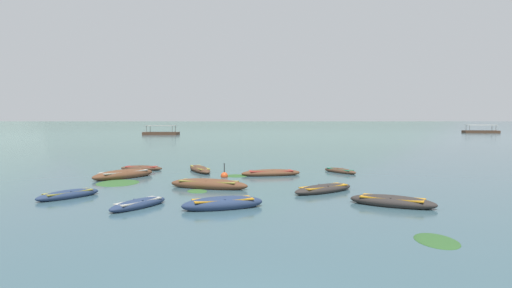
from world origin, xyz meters
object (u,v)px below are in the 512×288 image
(rowboat_7, at_px, (68,195))
(rowboat_9, at_px, (124,175))
(rowboat_2, at_px, (324,189))
(rowboat_4, at_px, (141,168))
(rowboat_5, at_px, (271,173))
(rowboat_6, at_px, (139,204))
(rowboat_3, at_px, (340,171))
(ferry_0, at_px, (481,131))
(rowboat_10, at_px, (392,202))
(rowboat_1, at_px, (200,169))
(rowboat_0, at_px, (209,184))
(mooring_buoy, at_px, (224,176))
(ferry_1, at_px, (161,133))
(rowboat_8, at_px, (223,204))

(rowboat_7, distance_m, rowboat_9, 7.10)
(rowboat_2, xyz_separation_m, rowboat_4, (-12.13, 9.98, -0.02))
(rowboat_5, xyz_separation_m, rowboat_6, (-6.33, -10.51, -0.02))
(rowboat_3, relative_size, ferry_0, 0.30)
(rowboat_10, xyz_separation_m, ferry_0, (60.38, 102.12, 0.26))
(rowboat_6, distance_m, rowboat_9, 10.01)
(rowboat_1, relative_size, rowboat_9, 1.03)
(rowboat_5, bearing_deg, rowboat_1, 155.58)
(rowboat_0, bearing_deg, rowboat_4, 124.48)
(mooring_buoy, bearing_deg, rowboat_2, -46.28)
(ferry_1, relative_size, mooring_buoy, 8.38)
(rowboat_7, height_order, rowboat_10, rowboat_10)
(rowboat_0, relative_size, rowboat_6, 1.54)
(rowboat_4, bearing_deg, rowboat_2, -39.45)
(rowboat_3, xyz_separation_m, rowboat_5, (-5.08, -1.49, 0.04))
(rowboat_1, xyz_separation_m, mooring_buoy, (2.00, -3.20, -0.05))
(rowboat_4, distance_m, rowboat_9, 4.38)
(rowboat_4, relative_size, rowboat_7, 1.09)
(rowboat_2, bearing_deg, mooring_buoy, 133.72)
(rowboat_0, distance_m, rowboat_1, 7.82)
(rowboat_0, distance_m, ferry_1, 85.99)
(rowboat_7, bearing_deg, rowboat_9, 85.08)
(rowboat_5, height_order, ferry_1, ferry_1)
(rowboat_2, bearing_deg, rowboat_3, 72.16)
(rowboat_4, bearing_deg, mooring_buoy, -32.30)
(rowboat_6, height_order, rowboat_9, rowboat_9)
(rowboat_5, relative_size, ferry_0, 0.43)
(rowboat_1, relative_size, rowboat_7, 1.41)
(rowboat_1, xyz_separation_m, rowboat_4, (-4.53, 0.93, -0.02))
(rowboat_3, distance_m, rowboat_8, 14.48)
(rowboat_2, distance_m, rowboat_6, 9.56)
(rowboat_2, bearing_deg, rowboat_6, -156.56)
(rowboat_4, bearing_deg, rowboat_6, -76.31)
(rowboat_8, relative_size, mooring_buoy, 3.50)
(rowboat_8, distance_m, mooring_buoy, 9.92)
(rowboat_4, bearing_deg, rowboat_8, -63.33)
(rowboat_3, distance_m, rowboat_9, 15.05)
(mooring_buoy, bearing_deg, rowboat_0, -97.73)
(rowboat_1, height_order, ferry_1, ferry_1)
(rowboat_0, xyz_separation_m, ferry_1, (-19.94, 83.65, 0.24))
(rowboat_1, bearing_deg, rowboat_5, -24.42)
(rowboat_1, relative_size, ferry_1, 0.47)
(rowboat_3, bearing_deg, rowboat_9, -170.09)
(rowboat_4, height_order, rowboat_7, rowboat_7)
(rowboat_0, height_order, rowboat_2, rowboat_0)
(rowboat_2, bearing_deg, rowboat_9, 155.31)
(rowboat_5, distance_m, rowboat_6, 12.27)
(rowboat_0, height_order, mooring_buoy, mooring_buoy)
(rowboat_7, bearing_deg, rowboat_3, 32.05)
(rowboat_5, xyz_separation_m, rowboat_7, (-10.36, -8.18, -0.01))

